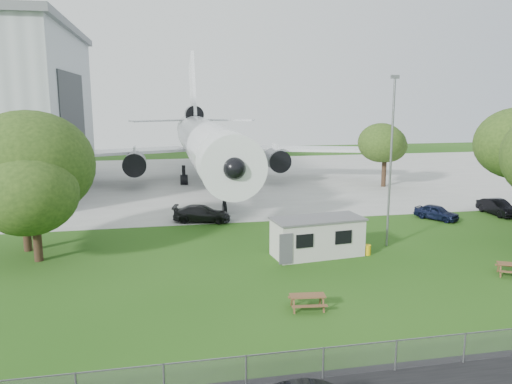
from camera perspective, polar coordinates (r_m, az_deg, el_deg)
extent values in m
plane|color=#315D1B|center=(29.33, 5.32, -10.54)|extent=(160.00, 160.00, 0.00)
cube|color=#B7B7B2|center=(65.50, -4.18, 1.46)|extent=(120.00, 46.00, 0.03)
cube|color=#2D3033|center=(59.94, -20.02, 6.45)|extent=(0.16, 16.00, 12.96)
cylinder|color=white|center=(60.69, -5.65, 5.53)|extent=(5.40, 34.00, 5.40)
cone|color=white|center=(41.94, -3.05, 3.20)|extent=(5.40, 5.50, 5.40)
cone|color=white|center=(81.49, -7.15, 7.41)|extent=(4.86, 9.00, 4.86)
cube|color=white|center=(64.03, -17.16, 4.30)|extent=(21.36, 10.77, 0.36)
cube|color=white|center=(66.31, 4.93, 4.95)|extent=(21.36, 10.77, 0.36)
cube|color=white|center=(81.36, -7.25, 11.42)|extent=(0.46, 9.96, 12.17)
cylinder|color=#515459|center=(60.18, -13.66, 3.22)|extent=(2.50, 4.20, 2.50)
cylinder|color=#515459|center=(61.84, 2.31, 3.71)|extent=(2.50, 4.20, 2.50)
cylinder|color=#515459|center=(80.40, -7.13, 8.79)|extent=(2.60, 4.50, 2.60)
cylinder|color=black|center=(46.02, -3.63, -1.05)|extent=(0.36, 0.36, 2.40)
cylinder|color=black|center=(61.94, -8.26, 1.94)|extent=(0.44, 0.44, 2.40)
cylinder|color=black|center=(62.48, -3.12, 2.11)|extent=(0.44, 0.44, 2.40)
cube|color=beige|center=(34.29, 7.02, -5.18)|extent=(6.26, 3.21, 2.50)
cube|color=#59595B|center=(33.95, 7.07, -3.06)|extent=(6.48, 3.44, 0.12)
cylinder|color=gold|center=(35.20, 12.59, -6.47)|extent=(0.50, 0.50, 0.70)
cube|color=gray|center=(21.30, 13.06, -19.52)|extent=(58.00, 0.04, 1.30)
cylinder|color=slate|center=(36.45, 15.13, 3.11)|extent=(0.16, 0.16, 12.00)
cylinder|color=#382619|center=(38.39, -24.77, -3.60)|extent=(0.56, 0.56, 3.51)
sphere|color=#44621F|center=(37.63, -25.29, 2.75)|extent=(9.03, 9.03, 9.03)
cylinder|color=#382619|center=(35.82, -23.71, -5.00)|extent=(0.56, 0.56, 2.92)
sphere|color=#44621F|center=(35.07, -24.16, 0.62)|extent=(6.69, 6.69, 6.69)
cylinder|color=#382619|center=(61.77, 14.40, 1.96)|extent=(0.56, 0.56, 2.97)
sphere|color=#44621F|center=(61.34, 14.55, 5.31)|extent=(6.09, 6.09, 6.09)
imported|color=black|center=(46.67, 19.93, -2.21)|extent=(3.37, 4.02, 1.30)
imported|color=black|center=(50.67, 25.88, -1.59)|extent=(1.54, 4.32, 1.42)
imported|color=black|center=(43.36, -6.21, -2.49)|extent=(5.26, 3.03, 1.43)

